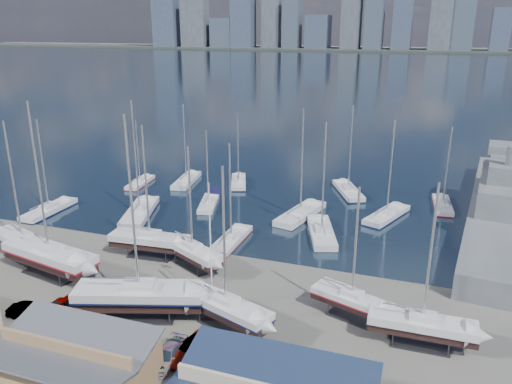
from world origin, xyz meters
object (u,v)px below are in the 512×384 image
at_px(car_a, 56,309).
at_px(sailboat_cradle_0, 23,242).
at_px(naval_ship_east, 502,209).
at_px(flagpole, 211,237).

bearing_deg(car_a, sailboat_cradle_0, 147.23).
height_order(sailboat_cradle_0, naval_ship_east, naval_ship_east).
distance_m(sailboat_cradle_0, car_a, 15.39).
height_order(sailboat_cradle_0, flagpole, sailboat_cradle_0).
xyz_separation_m(naval_ship_east, car_a, (-42.90, -41.59, -0.89)).
height_order(naval_ship_east, car_a, naval_ship_east).
distance_m(car_a, flagpole, 16.38).
xyz_separation_m(sailboat_cradle_0, flagpole, (25.77, -2.55, 5.38)).
bearing_deg(flagpole, car_a, -153.99).
height_order(sailboat_cradle_0, car_a, sailboat_cradle_0).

